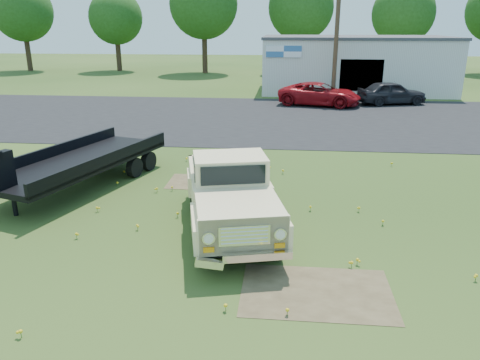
% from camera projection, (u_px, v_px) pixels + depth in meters
% --- Properties ---
extents(ground, '(140.00, 140.00, 0.00)m').
position_uv_depth(ground, '(253.00, 227.00, 12.30)').
color(ground, '#233F14').
rests_on(ground, ground).
extents(asphalt_lot, '(90.00, 14.00, 0.02)m').
position_uv_depth(asphalt_lot, '(272.00, 118.00, 26.45)').
color(asphalt_lot, black).
rests_on(asphalt_lot, ground).
extents(dirt_patch_a, '(3.00, 2.00, 0.01)m').
position_uv_depth(dirt_patch_a, '(316.00, 292.00, 9.33)').
color(dirt_patch_a, '#4E4129').
rests_on(dirt_patch_a, ground).
extents(dirt_patch_b, '(2.20, 1.60, 0.01)m').
position_uv_depth(dirt_patch_b, '(201.00, 182.00, 15.78)').
color(dirt_patch_b, '#4E4129').
rests_on(dirt_patch_b, ground).
extents(commercial_building, '(14.20, 8.20, 4.15)m').
position_uv_depth(commercial_building, '(354.00, 63.00, 36.53)').
color(commercial_building, silver).
rests_on(commercial_building, ground).
extents(utility_pole_mid, '(1.60, 0.30, 9.00)m').
position_uv_depth(utility_pole_mid, '(337.00, 31.00, 31.21)').
color(utility_pole_mid, '#473420').
rests_on(utility_pole_mid, ground).
extents(treeline_a, '(6.40, 6.40, 9.52)m').
position_uv_depth(treeline_a, '(22.00, 11.00, 50.63)').
color(treeline_a, '#3A281A').
rests_on(treeline_a, ground).
extents(treeline_b, '(5.76, 5.76, 8.57)m').
position_uv_depth(treeline_b, '(116.00, 18.00, 50.84)').
color(treeline_b, '#3A281A').
rests_on(treeline_b, ground).
extents(treeline_c, '(7.04, 7.04, 10.47)m').
position_uv_depth(treeline_c, '(204.00, 4.00, 48.09)').
color(treeline_c, '#3A281A').
rests_on(treeline_c, ground).
extents(treeline_d, '(6.72, 6.72, 10.00)m').
position_uv_depth(treeline_d, '(301.00, 8.00, 48.20)').
color(treeline_d, '#3A281A').
rests_on(treeline_d, ground).
extents(treeline_e, '(6.08, 6.08, 9.04)m').
position_uv_depth(treeline_e, '(403.00, 14.00, 46.06)').
color(treeline_e, '#3A281A').
rests_on(treeline_e, ground).
extents(vintage_pickup_truck, '(3.35, 5.84, 2.00)m').
position_uv_depth(vintage_pickup_truck, '(230.00, 193.00, 11.91)').
color(vintage_pickup_truck, beige).
rests_on(vintage_pickup_truck, ground).
extents(flatbed_trailer, '(4.41, 7.49, 1.94)m').
position_uv_depth(flatbed_trailer, '(79.00, 158.00, 15.10)').
color(flatbed_trailer, black).
rests_on(flatbed_trailer, ground).
extents(red_pickup, '(5.65, 3.59, 1.45)m').
position_uv_depth(red_pickup, '(320.00, 94.00, 30.24)').
color(red_pickup, maroon).
rests_on(red_pickup, ground).
extents(dark_sedan, '(4.70, 2.84, 1.50)m').
position_uv_depth(dark_sedan, '(391.00, 93.00, 30.64)').
color(dark_sedan, black).
rests_on(dark_sedan, ground).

